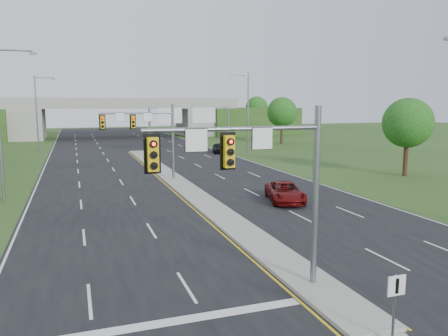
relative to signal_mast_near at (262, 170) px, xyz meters
The scene contains 19 objects.
ground 5.24m from the signal_mast_near, ahead, with size 240.00×240.00×0.00m, color #2A4819.
road 35.46m from the signal_mast_near, 86.31° to the left, with size 24.00×160.00×0.02m, color black.
median 23.64m from the signal_mast_near, 84.40° to the left, with size 2.00×54.00×0.16m, color gray.
median_nose 6.48m from the signal_mast_near, 60.04° to the right, with size 2.00×2.00×0.16m, color gray.
lane_markings 29.41m from the signal_mast_near, 86.72° to the left, with size 23.72×160.00×0.01m.
signal_mast_near is the anchor object (origin of this frame).
signal_mast_far 25.00m from the signal_mast_near, 90.00° to the left, with size 6.62×0.60×7.00m.
keep_right_sign 5.94m from the signal_mast_near, 63.06° to the right, with size 0.60×0.13×2.20m.
sign_gantry 45.88m from the signal_mast_near, 78.75° to the left, with size 11.58×0.44×6.67m.
overpass 80.11m from the signal_mast_near, 88.38° to the left, with size 80.00×14.00×8.10m.
lightpole_l_mid 22.95m from the signal_mast_near, 118.79° to the left, with size 2.85×0.25×11.00m.
lightpole_l_far 56.19m from the signal_mast_near, 101.33° to the left, with size 2.85×0.25×11.00m.
lightpole_r_far 43.01m from the signal_mast_near, 68.78° to the left, with size 2.85×0.25×11.00m.
tree_r_near 31.49m from the signal_mast_near, 39.60° to the left, with size 4.80×4.80×7.60m.
tree_r_mid 61.91m from the signal_mast_near, 62.83° to the left, with size 5.20×5.20×8.12m.
tree_back_c 97.67m from the signal_mast_near, 74.40° to the left, with size 5.60×5.60×8.32m.
tree_back_d 102.33m from the signal_mast_near, 66.83° to the left, with size 6.00×6.00×8.85m.
car_far_a 16.37m from the signal_mast_near, 59.83° to the left, with size 2.33×5.05×1.40m, color #5D090A.
car_far_c 46.96m from the signal_mast_near, 73.53° to the left, with size 1.68×4.19×1.43m, color black.
Camera 1 is at (-8.55, -14.16, 7.08)m, focal length 35.00 mm.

